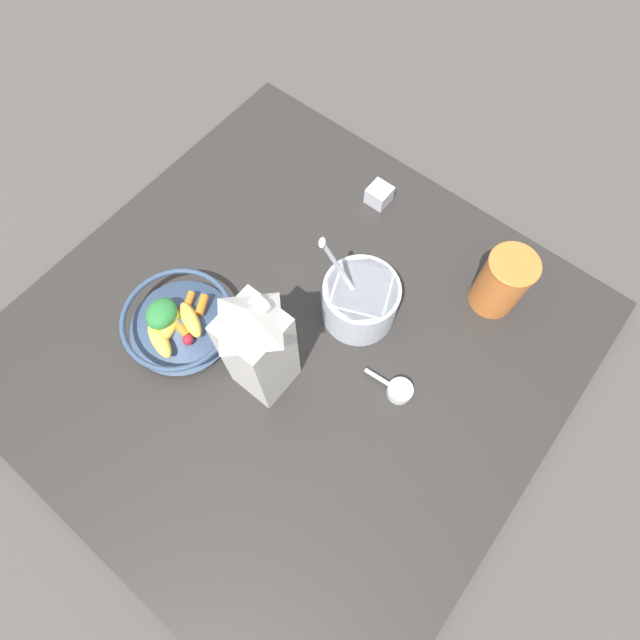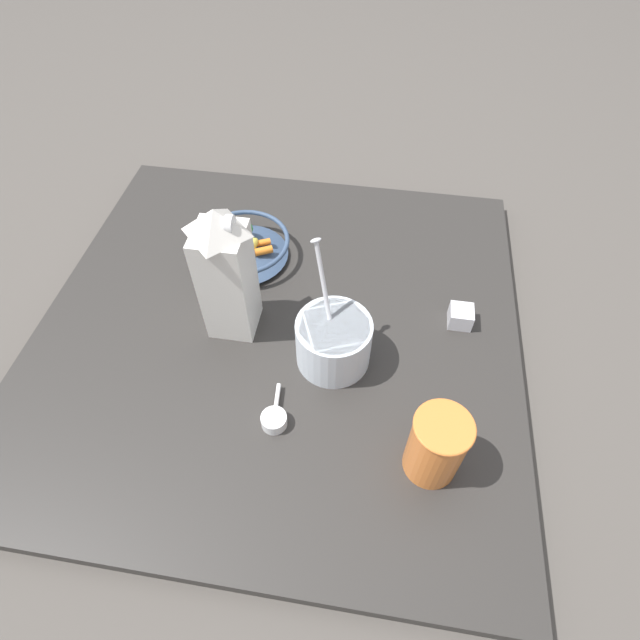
{
  "view_description": "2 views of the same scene",
  "coord_description": "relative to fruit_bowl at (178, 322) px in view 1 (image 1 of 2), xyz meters",
  "views": [
    {
      "loc": [
        -0.25,
        0.24,
        0.9
      ],
      "look_at": [
        -0.04,
        -0.03,
        0.13
      ],
      "focal_mm": 28.0,
      "sensor_mm": 36.0,
      "label": 1
    },
    {
      "loc": [
        -0.59,
        -0.18,
        0.82
      ],
      "look_at": [
        -0.02,
        -0.09,
        0.08
      ],
      "focal_mm": 28.0,
      "sensor_mm": 36.0,
      "label": 2
    }
  ],
  "objects": [
    {
      "name": "countertop",
      "position": [
        -0.17,
        -0.11,
        -0.05
      ],
      "size": [
        0.95,
        0.95,
        0.03
      ],
      "color": "#2D2B28",
      "rests_on": "ground_plane"
    },
    {
      "name": "fruit_bowl",
      "position": [
        0.0,
        0.0,
        0.0
      ],
      "size": [
        0.2,
        0.2,
        0.08
      ],
      "color": "#384C6B",
      "rests_on": "countertop"
    },
    {
      "name": "drinking_cup",
      "position": [
        -0.42,
        -0.42,
        0.04
      ],
      "size": [
        0.09,
        0.09,
        0.14
      ],
      "color": "orange",
      "rests_on": "countertop"
    },
    {
      "name": "measuring_scoop",
      "position": [
        -0.39,
        -0.15,
        -0.02
      ],
      "size": [
        0.09,
        0.04,
        0.02
      ],
      "color": "white",
      "rests_on": "countertop"
    },
    {
      "name": "yogurt_tub",
      "position": [
        -0.24,
        -0.23,
        0.02
      ],
      "size": [
        0.14,
        0.14,
        0.25
      ],
      "color": "silver",
      "rests_on": "countertop"
    },
    {
      "name": "ground_plane",
      "position": [
        -0.17,
        -0.11,
        -0.07
      ],
      "size": [
        6.0,
        6.0,
        0.0
      ],
      "primitive_type": "plane",
      "color": "#4C4742"
    },
    {
      "name": "milk_carton",
      "position": [
        -0.18,
        -0.03,
        0.11
      ],
      "size": [
        0.09,
        0.09,
        0.28
      ],
      "color": "silver",
      "rests_on": "countertop"
    },
    {
      "name": "spice_jar",
      "position": [
        -0.11,
        -0.47,
        -0.02
      ],
      "size": [
        0.05,
        0.05,
        0.04
      ],
      "color": "silver",
      "rests_on": "countertop"
    }
  ]
}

